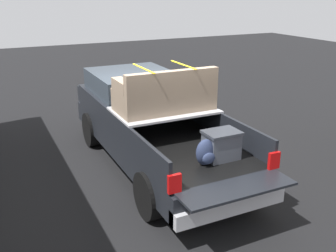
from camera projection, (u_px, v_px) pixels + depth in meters
name	position (u px, v px, depth m)	size (l,w,h in m)	color
ground_plane	(156.00, 166.00, 8.31)	(40.00, 40.00, 0.00)	black
pickup_truck	(149.00, 119.00, 8.30)	(6.05, 2.06, 2.23)	black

